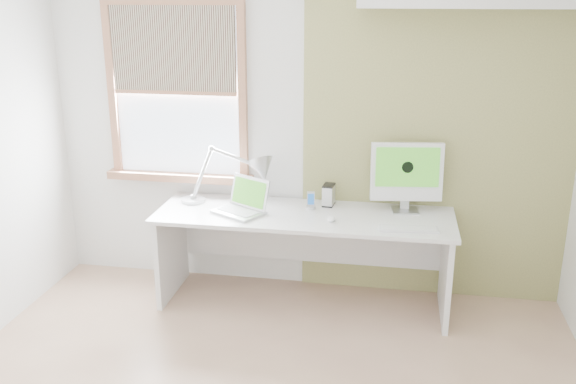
% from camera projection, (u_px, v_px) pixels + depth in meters
% --- Properties ---
extents(room, '(4.04, 3.54, 2.64)m').
position_uv_depth(room, '(252.00, 198.00, 3.16)').
color(room, tan).
rests_on(room, ground).
extents(accent_wall, '(2.00, 0.02, 2.60)m').
position_uv_depth(accent_wall, '(437.00, 133.00, 4.63)').
color(accent_wall, olive).
rests_on(accent_wall, room).
extents(window, '(1.20, 0.14, 1.42)m').
position_uv_depth(window, '(176.00, 93.00, 4.86)').
color(window, '#A3684A').
rests_on(window, room).
extents(desk, '(2.20, 0.70, 0.73)m').
position_uv_depth(desk, '(305.00, 235.00, 4.74)').
color(desk, silver).
rests_on(desk, room).
extents(desk_lamp, '(0.81, 0.35, 0.45)m').
position_uv_depth(desk_lamp, '(249.00, 173.00, 4.81)').
color(desk_lamp, '#B2B4B7').
rests_on(desk_lamp, desk).
extents(laptop, '(0.45, 0.42, 0.25)m').
position_uv_depth(laptop, '(243.00, 204.00, 4.65)').
color(laptop, '#B2B4B7').
rests_on(laptop, desk).
extents(phone_dock, '(0.09, 0.09, 0.14)m').
position_uv_depth(phone_dock, '(311.00, 204.00, 4.72)').
color(phone_dock, '#B2B4B7').
rests_on(phone_dock, desk).
extents(external_drive, '(0.09, 0.14, 0.17)m').
position_uv_depth(external_drive, '(329.00, 195.00, 4.78)').
color(external_drive, '#B2B4B7').
rests_on(external_drive, desk).
extents(imac, '(0.54, 0.20, 0.52)m').
position_uv_depth(imac, '(407.00, 173.00, 4.60)').
color(imac, '#B2B4B7').
rests_on(imac, desk).
extents(keyboard, '(0.42, 0.15, 0.02)m').
position_uv_depth(keyboard, '(409.00, 229.00, 4.30)').
color(keyboard, white).
rests_on(keyboard, desk).
extents(mouse, '(0.06, 0.10, 0.03)m').
position_uv_depth(mouse, '(331.00, 219.00, 4.47)').
color(mouse, white).
rests_on(mouse, desk).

